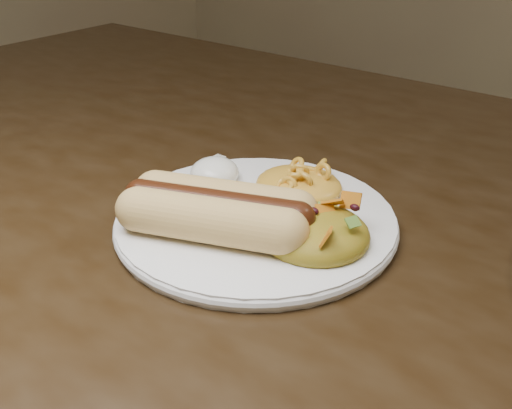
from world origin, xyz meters
The scene contains 7 objects.
table centered at (0.00, 0.00, 0.66)m, with size 1.60×0.90×0.75m.
plate centered at (0.04, -0.08, 0.76)m, with size 0.26×0.26×0.01m, color white.
hotdog centered at (0.03, -0.13, 0.78)m, with size 0.15×0.12×0.04m.
mac_and_cheese centered at (0.04, -0.02, 0.78)m, with size 0.09×0.08×0.03m, color gold.
sour_cream centered at (-0.04, -0.05, 0.78)m, with size 0.05×0.05×0.03m, color white.
taco_salad centered at (0.10, -0.09, 0.78)m, with size 0.10×0.09×0.04m.
fork centered at (-0.09, -0.06, 0.75)m, with size 0.02×0.13×0.00m, color white.
Camera 1 is at (0.33, -0.46, 1.03)m, focal length 42.00 mm.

